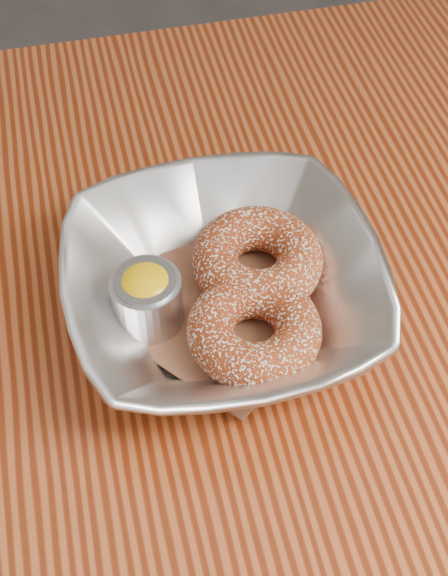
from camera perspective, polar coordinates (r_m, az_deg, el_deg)
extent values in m
cube|color=brown|center=(0.63, -2.53, -3.93)|extent=(1.20, 0.80, 0.04)
imported|color=silver|center=(0.60, 0.00, -0.04)|extent=(0.24, 0.24, 0.06)
cube|color=brown|center=(0.62, 0.00, -1.22)|extent=(0.20, 0.20, 0.00)
torus|color=maroon|center=(0.62, 2.38, 2.03)|extent=(0.11, 0.11, 0.04)
torus|color=maroon|center=(0.58, 2.17, -3.01)|extent=(0.12, 0.12, 0.03)
cylinder|color=silver|center=(0.60, -5.47, -0.91)|extent=(0.05, 0.05, 0.04)
cylinder|color=gray|center=(0.59, -5.50, -0.68)|extent=(0.05, 0.05, 0.04)
ellipsoid|color=yellow|center=(0.58, -5.60, 0.13)|extent=(0.04, 0.04, 0.03)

